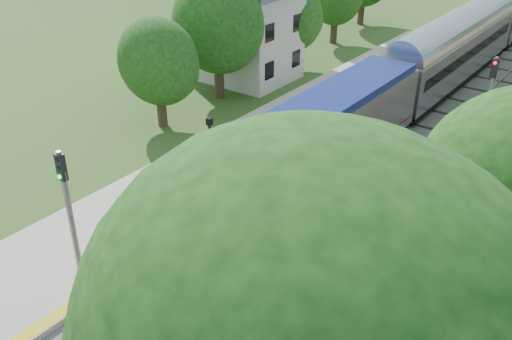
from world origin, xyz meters
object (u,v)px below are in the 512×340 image
Objects in this scene: station_building at (241,26)px; signal_platform at (69,208)px; lamppost_far at (211,159)px; signal_farside at (488,101)px.

signal_platform is at bearing -65.74° from station_building.
signal_platform is at bearing -84.55° from lamppost_far.
signal_platform is (0.85, -8.96, 1.93)m from lamppost_far.
station_building is 1.36× the size of signal_farside.
signal_platform is (11.10, -24.63, 0.01)m from station_building.
station_building is 20.64m from signal_farside.
station_building is 1.42× the size of signal_platform.
lamppost_far is at bearing -56.82° from station_building.
station_building reaches higher than lamppost_far.
lamppost_far is at bearing 95.45° from signal_platform.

